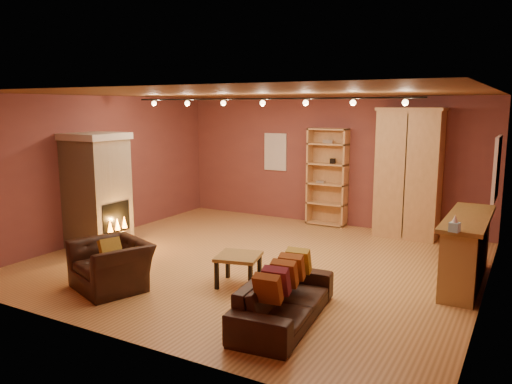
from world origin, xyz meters
The scene contains 16 objects.
floor centered at (0.00, 0.00, 0.00)m, with size 7.00×7.00×0.00m, color #AB753C.
ceiling centered at (0.00, 0.00, 2.80)m, with size 7.00×7.00×0.00m, color brown.
back_wall centered at (0.00, 3.25, 1.40)m, with size 7.00×0.02×2.80m, color brown.
left_wall centered at (-3.50, 0.00, 1.40)m, with size 0.02×6.50×2.80m, color brown.
right_wall centered at (3.50, 0.00, 1.40)m, with size 0.02×6.50×2.80m, color brown.
fireplace centered at (-3.04, -0.60, 1.06)m, with size 1.01×0.98×2.12m.
back_window centered at (-1.30, 3.23, 1.55)m, with size 0.56×0.04×0.86m, color silver.
bookcase centered at (0.05, 3.14, 1.08)m, with size 0.87×0.34×2.13m.
armoire centered at (1.82, 2.92, 1.29)m, with size 1.26×0.72×2.57m.
bar_counter centered at (3.20, 0.59, 0.52)m, with size 0.58×2.14×1.02m.
tissue_box centered at (3.15, -0.49, 1.11)m, with size 0.13×0.13×0.21m.
right_window centered at (3.47, 1.40, 1.65)m, with size 0.05×0.90×1.00m, color silver.
loveseat centered at (1.44, -1.89, 0.39)m, with size 0.76×1.95×0.78m.
armchair centered at (-1.22, -2.10, 0.46)m, with size 1.23×1.01×0.92m.
coffee_table centered at (0.31, -1.10, 0.39)m, with size 0.73×0.73×0.46m.
track_rail centered at (0.00, 0.20, 2.68)m, with size 5.20×0.09×0.13m.
Camera 1 is at (3.95, -7.09, 2.60)m, focal length 35.00 mm.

